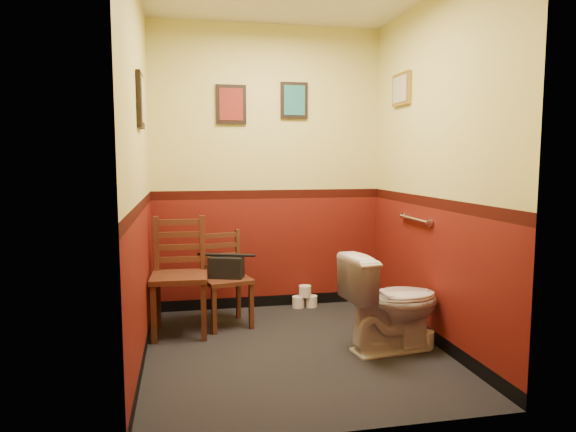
# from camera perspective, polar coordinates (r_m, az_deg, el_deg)

# --- Properties ---
(floor) EXTENTS (2.20, 2.40, 0.00)m
(floor) POSITION_cam_1_polar(r_m,az_deg,el_deg) (4.02, 0.74, -14.69)
(floor) COLOR black
(floor) RESTS_ON ground
(wall_back) EXTENTS (2.20, 0.00, 2.70)m
(wall_back) POSITION_cam_1_polar(r_m,az_deg,el_deg) (4.94, -2.22, 5.23)
(wall_back) COLOR #5B140D
(wall_back) RESTS_ON ground
(wall_front) EXTENTS (2.20, 0.00, 2.70)m
(wall_front) POSITION_cam_1_polar(r_m,az_deg,el_deg) (2.60, 6.43, 4.22)
(wall_front) COLOR #5B140D
(wall_front) RESTS_ON ground
(wall_left) EXTENTS (0.00, 2.40, 2.70)m
(wall_left) POSITION_cam_1_polar(r_m,az_deg,el_deg) (3.68, -16.25, 4.62)
(wall_left) COLOR #5B140D
(wall_left) RESTS_ON ground
(wall_right) EXTENTS (0.00, 2.40, 2.70)m
(wall_right) POSITION_cam_1_polar(r_m,az_deg,el_deg) (4.13, 15.89, 4.79)
(wall_right) COLOR #5B140D
(wall_right) RESTS_ON ground
(grab_bar) EXTENTS (0.05, 0.56, 0.06)m
(grab_bar) POSITION_cam_1_polar(r_m,az_deg,el_deg) (4.37, 13.87, -0.34)
(grab_bar) COLOR silver
(grab_bar) RESTS_ON wall_right
(framed_print_back_a) EXTENTS (0.28, 0.04, 0.36)m
(framed_print_back_a) POSITION_cam_1_polar(r_m,az_deg,el_deg) (4.90, -6.34, 12.22)
(framed_print_back_a) COLOR black
(framed_print_back_a) RESTS_ON wall_back
(framed_print_back_b) EXTENTS (0.26, 0.04, 0.34)m
(framed_print_back_b) POSITION_cam_1_polar(r_m,az_deg,el_deg) (4.99, 0.69, 12.72)
(framed_print_back_b) COLOR black
(framed_print_back_b) RESTS_ON wall_back
(framed_print_left) EXTENTS (0.04, 0.30, 0.38)m
(framed_print_left) POSITION_cam_1_polar(r_m,az_deg,el_deg) (3.80, -16.05, 12.22)
(framed_print_left) COLOR black
(framed_print_left) RESTS_ON wall_left
(framed_print_right) EXTENTS (0.04, 0.34, 0.28)m
(framed_print_right) POSITION_cam_1_polar(r_m,az_deg,el_deg) (4.71, 12.47, 13.58)
(framed_print_right) COLOR olive
(framed_print_right) RESTS_ON wall_right
(toilet) EXTENTS (0.80, 0.51, 0.73)m
(toilet) POSITION_cam_1_polar(r_m,az_deg,el_deg) (4.00, 11.45, -9.43)
(toilet) COLOR white
(toilet) RESTS_ON floor
(toilet_brush) EXTENTS (0.13, 0.13, 0.46)m
(toilet_brush) POSITION_cam_1_polar(r_m,az_deg,el_deg) (4.19, 15.03, -12.96)
(toilet_brush) COLOR silver
(toilet_brush) RESTS_ON floor
(chair_left) EXTENTS (0.47, 0.47, 0.97)m
(chair_left) POSITION_cam_1_polar(r_m,az_deg,el_deg) (4.37, -11.96, -6.49)
(chair_left) COLOR #592D1A
(chair_left) RESTS_ON floor
(chair_right) EXTENTS (0.46, 0.46, 0.82)m
(chair_right) POSITION_cam_1_polar(r_m,az_deg,el_deg) (4.52, -6.99, -6.93)
(chair_right) COLOR #592D1A
(chair_right) RESTS_ON floor
(handbag) EXTENTS (0.32, 0.23, 0.21)m
(handbag) POSITION_cam_1_polar(r_m,az_deg,el_deg) (4.46, -6.86, -5.65)
(handbag) COLOR black
(handbag) RESTS_ON chair_right
(tp_stack) EXTENTS (0.25, 0.13, 0.22)m
(tp_stack) POSITION_cam_1_polar(r_m,az_deg,el_deg) (5.09, 1.88, -9.10)
(tp_stack) COLOR silver
(tp_stack) RESTS_ON floor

